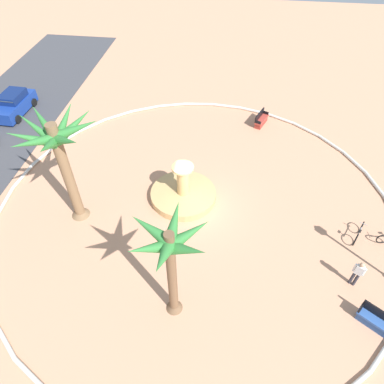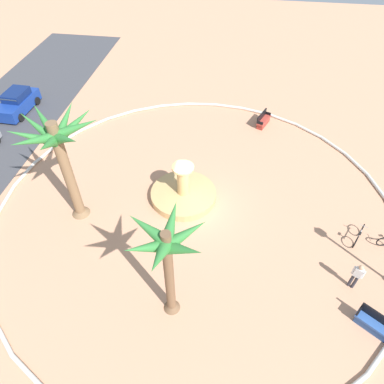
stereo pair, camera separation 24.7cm
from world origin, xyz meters
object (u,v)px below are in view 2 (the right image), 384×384
(palm_tree_near_fountain, at_px, (167,253))
(bicycle_red_frame, at_px, (359,236))
(bench_east, at_px, (374,325))
(parked_car_third, at_px, (17,103))
(person_cyclist_helmet, at_px, (357,275))
(bench_west, at_px, (263,121))
(fountain, at_px, (183,193))
(palm_tree_by_curb, at_px, (59,147))

(palm_tree_near_fountain, relative_size, bicycle_red_frame, 3.68)
(bench_east, distance_m, parked_car_third, 27.80)
(person_cyclist_helmet, bearing_deg, bench_west, 17.86)
(bench_east, distance_m, person_cyclist_helmet, 2.16)
(fountain, height_order, bench_west, fountain)
(palm_tree_by_curb, bearing_deg, fountain, -69.43)
(fountain, xyz_separation_m, palm_tree_near_fountain, (-7.02, -0.63, 3.97))
(fountain, distance_m, bench_east, 11.57)
(person_cyclist_helmet, bearing_deg, palm_tree_near_fountain, 105.86)
(fountain, xyz_separation_m, parked_car_third, (7.52, 14.44, 0.44))
(bench_east, bearing_deg, person_cyclist_helmet, 16.02)
(palm_tree_by_curb, relative_size, bench_east, 3.99)
(bench_west, xyz_separation_m, bicycle_red_frame, (-10.22, -5.05, 0.04))
(palm_tree_by_curb, distance_m, bench_east, 16.37)
(fountain, distance_m, palm_tree_near_fountain, 8.09)
(fountain, xyz_separation_m, palm_tree_by_curb, (-2.11, 5.63, 4.43))
(bench_east, distance_m, bench_west, 15.86)
(bicycle_red_frame, relative_size, parked_car_third, 0.38)
(bench_east, xyz_separation_m, person_cyclist_helmet, (1.99, 0.57, 0.61))
(bench_west, relative_size, parked_car_third, 0.41)
(palm_tree_near_fountain, bearing_deg, parked_car_third, 46.05)
(palm_tree_near_fountain, relative_size, bench_east, 3.56)
(person_cyclist_helmet, relative_size, parked_car_third, 0.42)
(palm_tree_by_curb, bearing_deg, bench_west, -44.25)
(bench_east, height_order, bench_west, same)
(bicycle_red_frame, bearing_deg, bench_west, 26.27)
(palm_tree_near_fountain, xyz_separation_m, bench_west, (15.47, -4.03, -3.96))
(bench_east, distance_m, bicycle_red_frame, 4.90)
(person_cyclist_helmet, bearing_deg, bench_east, -163.98)
(palm_tree_near_fountain, height_order, bicycle_red_frame, palm_tree_near_fountain)
(parked_car_third, bearing_deg, palm_tree_near_fountain, -133.95)
(palm_tree_near_fountain, height_order, person_cyclist_helmet, palm_tree_near_fountain)
(palm_tree_near_fountain, relative_size, palm_tree_by_curb, 0.89)
(palm_tree_by_curb, height_order, parked_car_third, palm_tree_by_curb)
(bicycle_red_frame, xyz_separation_m, parked_car_third, (9.29, 24.15, 0.40))
(bench_west, distance_m, person_cyclist_helmet, 13.80)
(palm_tree_by_curb, xyz_separation_m, bench_west, (10.57, -10.29, -4.42))
(parked_car_third, bearing_deg, bench_east, -120.68)
(palm_tree_near_fountain, distance_m, bench_west, 16.47)
(fountain, relative_size, bicycle_red_frame, 2.52)
(fountain, bearing_deg, person_cyclist_helmet, -117.74)
(bench_west, relative_size, person_cyclist_helmet, 0.98)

